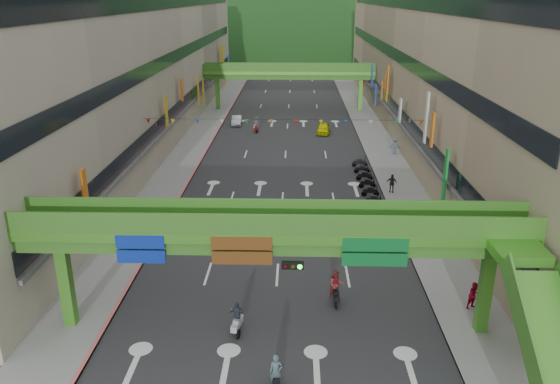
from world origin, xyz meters
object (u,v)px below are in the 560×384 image
at_px(overpass_near, 292,247).
at_px(scooter_rider_mid, 336,287).
at_px(car_yellow, 323,128).
at_px(pedestrian_red, 474,298).
at_px(scooter_rider_near, 276,376).
at_px(car_silver, 237,120).

distance_m(overpass_near, scooter_rider_mid, 5.87).
bearing_deg(car_yellow, overpass_near, -88.99).
bearing_deg(overpass_near, car_yellow, 85.17).
height_order(overpass_near, pedestrian_red, overpass_near).
xyz_separation_m(overpass_near, scooter_rider_near, (-0.63, -4.38, -4.30)).
relative_size(overpass_near, pedestrian_red, 17.27).
height_order(scooter_rider_near, scooter_rider_mid, scooter_rider_mid).
xyz_separation_m(overpass_near, car_yellow, (3.77, 44.65, -4.53)).
distance_m(scooter_rider_near, pedestrian_red, 13.11).
distance_m(scooter_rider_near, car_yellow, 49.23).
bearing_deg(pedestrian_red, car_silver, 88.34).
xyz_separation_m(scooter_rider_mid, car_silver, (-10.51, 45.95, -0.48)).
relative_size(overpass_near, scooter_rider_mid, 13.23).
height_order(car_silver, car_yellow, car_yellow).
bearing_deg(overpass_near, pedestrian_red, 14.95).
bearing_deg(car_silver, scooter_rider_mid, -79.17).
bearing_deg(scooter_rider_mid, scooter_rider_near, -112.61).
bearing_deg(car_yellow, scooter_rider_near, -89.29).
distance_m(car_yellow, pedestrian_red, 42.40).
bearing_deg(scooter_rider_near, car_silver, 97.76).
bearing_deg(scooter_rider_near, pedestrian_red, 33.04).
relative_size(overpass_near, car_silver, 7.41).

